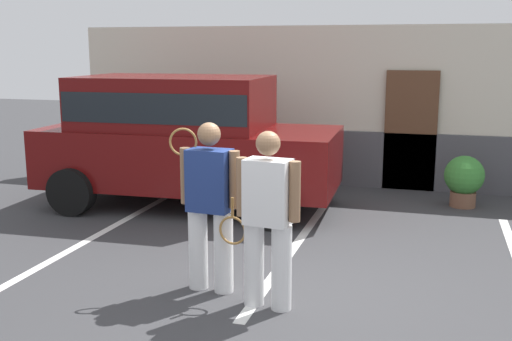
% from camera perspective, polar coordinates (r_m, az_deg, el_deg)
% --- Properties ---
extents(ground_plane, '(40.00, 40.00, 0.00)m').
position_cam_1_polar(ground_plane, '(6.37, 2.49, -11.69)').
color(ground_plane, '#38383A').
extents(parking_stripe_0, '(0.12, 4.40, 0.01)m').
position_cam_1_polar(parking_stripe_0, '(8.74, -13.99, -5.54)').
color(parking_stripe_0, silver).
rests_on(parking_stripe_0, ground_plane).
extents(parking_stripe_1, '(0.12, 4.40, 0.01)m').
position_cam_1_polar(parking_stripe_1, '(7.79, 3.39, -7.32)').
color(parking_stripe_1, silver).
rests_on(parking_stripe_1, ground_plane).
extents(house_frontage, '(10.68, 0.40, 2.88)m').
position_cam_1_polar(house_frontage, '(11.37, 9.32, 5.44)').
color(house_frontage, beige).
rests_on(house_frontage, ground_plane).
extents(parked_suv, '(4.67, 2.30, 2.05)m').
position_cam_1_polar(parked_suv, '(9.74, -6.75, 3.32)').
color(parked_suv, '#590C0C').
rests_on(parked_suv, ground_plane).
extents(tennis_player_man, '(0.78, 0.31, 1.76)m').
position_cam_1_polar(tennis_player_man, '(6.30, -4.30, -3.13)').
color(tennis_player_man, white).
rests_on(tennis_player_man, ground_plane).
extents(tennis_player_woman, '(0.89, 0.31, 1.73)m').
position_cam_1_polar(tennis_player_woman, '(5.87, 1.05, -4.43)').
color(tennis_player_woman, white).
rests_on(tennis_player_woman, ground_plane).
extents(potted_plant_by_porch, '(0.62, 0.62, 0.82)m').
position_cam_1_polar(potted_plant_by_porch, '(10.27, 18.69, -0.71)').
color(potted_plant_by_porch, brown).
rests_on(potted_plant_by_porch, ground_plane).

